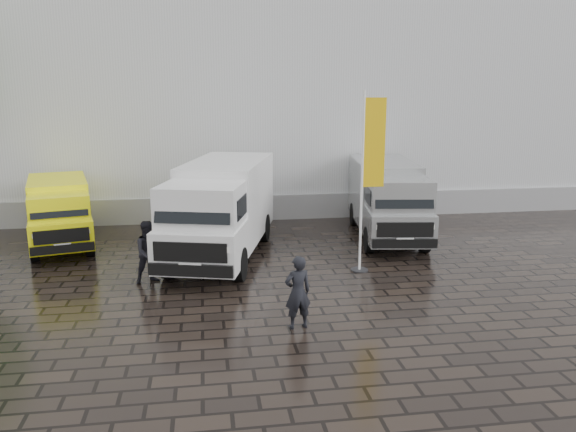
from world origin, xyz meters
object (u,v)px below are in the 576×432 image
flagpole (369,172)px  person_front (298,292)px  van_white (221,211)px  van_yellow (60,214)px  van_silver (387,201)px  wheelie_bin (413,205)px  person_tent (150,252)px

flagpole → person_front: size_ratio=3.11×
van_white → flagpole: 4.72m
van_yellow → van_white: bearing=-35.1°
van_silver → wheelie_bin: size_ratio=5.74×
person_front → person_tent: size_ratio=0.96×
wheelie_bin → person_tent: 11.84m
van_white → van_silver: (5.83, 1.59, -0.15)m
van_white → wheelie_bin: 9.09m
van_white → flagpole: (4.06, -1.96, 1.41)m
van_silver → flagpole: flagpole is taller
van_yellow → person_front: bearing=-62.8°
van_white → person_tent: size_ratio=3.93×
van_yellow → flagpole: bearing=-37.2°
flagpole → van_white: bearing=154.2°
van_yellow → van_silver: 11.09m
person_tent → person_front: bearing=-66.7°
van_silver → person_tent: bearing=-147.0°
van_yellow → van_silver: (11.08, -0.44, 0.21)m
wheelie_bin → person_front: 11.92m
flagpole → person_tent: size_ratio=3.00×
flagpole → person_front: bearing=-125.5°
flagpole → person_tent: 6.38m
van_silver → person_front: van_silver is taller
wheelie_bin → person_tent: (-9.89, -6.51, 0.33)m
person_front → wheelie_bin: bearing=-134.1°
person_front → van_yellow: bearing=-60.2°
van_silver → person_tent: 8.66m
wheelie_bin → flagpole: bearing=-140.5°
wheelie_bin → van_yellow: bearing=170.8°
van_silver → wheelie_bin: van_silver is taller
wheelie_bin → person_front: bearing=-142.2°
van_yellow → flagpole: flagpole is taller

